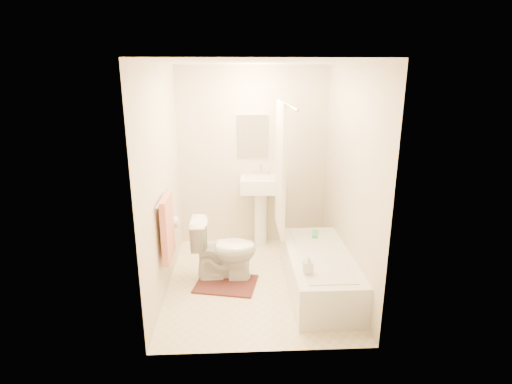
{
  "coord_description": "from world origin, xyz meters",
  "views": [
    {
      "loc": [
        -0.21,
        -4.09,
        2.29
      ],
      "look_at": [
        0.0,
        0.25,
        1.0
      ],
      "focal_mm": 28.0,
      "sensor_mm": 36.0,
      "label": 1
    }
  ],
  "objects_px": {
    "toilet": "(224,250)",
    "bathtub": "(319,272)",
    "sink": "(261,208)",
    "soap_bottle": "(308,265)",
    "bath_mat": "(226,284)"
  },
  "relations": [
    {
      "from": "toilet",
      "to": "sink",
      "type": "bearing_deg",
      "value": -26.78
    },
    {
      "from": "bathtub",
      "to": "soap_bottle",
      "type": "xyz_separation_m",
      "value": [
        -0.2,
        -0.44,
        0.31
      ]
    },
    {
      "from": "toilet",
      "to": "bath_mat",
      "type": "height_order",
      "value": "toilet"
    },
    {
      "from": "sink",
      "to": "bath_mat",
      "type": "distance_m",
      "value": 1.31
    },
    {
      "from": "bathtub",
      "to": "bath_mat",
      "type": "relative_size",
      "value": 2.29
    },
    {
      "from": "bathtub",
      "to": "bath_mat",
      "type": "bearing_deg",
      "value": 171.87
    },
    {
      "from": "bath_mat",
      "to": "soap_bottle",
      "type": "relative_size",
      "value": 3.42
    },
    {
      "from": "toilet",
      "to": "sink",
      "type": "height_order",
      "value": "sink"
    },
    {
      "from": "bathtub",
      "to": "bath_mat",
      "type": "distance_m",
      "value": 1.05
    },
    {
      "from": "sink",
      "to": "soap_bottle",
      "type": "bearing_deg",
      "value": -75.36
    },
    {
      "from": "toilet",
      "to": "bathtub",
      "type": "height_order",
      "value": "toilet"
    },
    {
      "from": "toilet",
      "to": "soap_bottle",
      "type": "height_order",
      "value": "toilet"
    },
    {
      "from": "toilet",
      "to": "bathtub",
      "type": "relative_size",
      "value": 0.49
    },
    {
      "from": "toilet",
      "to": "sink",
      "type": "xyz_separation_m",
      "value": [
        0.48,
        0.96,
        0.17
      ]
    },
    {
      "from": "soap_bottle",
      "to": "bathtub",
      "type": "bearing_deg",
      "value": 64.8
    }
  ]
}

